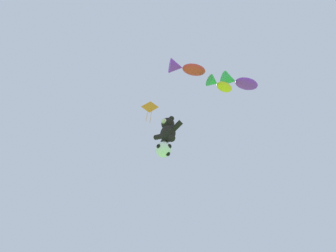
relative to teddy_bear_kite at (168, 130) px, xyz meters
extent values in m
ellipsoid|color=black|center=(0.00, 0.01, -0.31)|extent=(1.11, 0.94, 1.35)
sphere|color=black|center=(0.00, 0.01, 0.69)|extent=(0.93, 0.93, 0.93)
sphere|color=beige|center=(0.00, -0.39, 0.62)|extent=(0.39, 0.39, 0.39)
sphere|color=black|center=(-0.33, 0.01, 1.05)|extent=(0.38, 0.38, 0.38)
cylinder|color=black|center=(-0.80, 0.01, -0.08)|extent=(0.80, 0.36, 0.63)
sphere|color=black|center=(-0.30, 0.01, -0.96)|extent=(0.50, 0.50, 0.50)
sphere|color=black|center=(0.33, 0.01, 1.05)|extent=(0.38, 0.38, 0.38)
cylinder|color=black|center=(0.80, 0.01, -0.08)|extent=(0.80, 0.36, 0.63)
sphere|color=black|center=(0.30, 0.01, -0.96)|extent=(0.50, 0.50, 0.50)
sphere|color=white|center=(-0.35, 0.01, -1.57)|extent=(1.02, 1.02, 1.02)
sphere|color=black|center=(0.12, 0.01, -1.57)|extent=(0.29, 0.29, 0.29)
sphere|color=black|center=(-0.45, 0.32, -1.24)|extent=(0.29, 0.29, 0.29)
sphere|color=black|center=(-0.35, -0.45, -1.65)|extent=(0.29, 0.29, 0.29)
sphere|color=black|center=(-0.13, 0.17, -1.95)|extent=(0.29, 0.29, 0.29)
ellipsoid|color=red|center=(3.58, -1.82, 1.61)|extent=(1.53, 1.61, 0.64)
cone|color=purple|center=(2.84, -2.69, 1.61)|extent=(1.24, 1.23, 0.94)
sphere|color=black|center=(3.89, -1.46, 1.78)|extent=(0.16, 0.16, 0.16)
ellipsoid|color=yellow|center=(4.55, 0.02, 0.89)|extent=(1.01, 1.22, 0.53)
cone|color=green|center=(4.20, -0.73, 0.89)|extent=(0.95, 0.86, 0.78)
sphere|color=black|center=(4.69, 0.32, 1.03)|extent=(0.14, 0.14, 0.14)
ellipsoid|color=purple|center=(5.70, 1.20, 1.65)|extent=(1.59, 1.74, 0.69)
cone|color=green|center=(4.97, 0.23, 1.65)|extent=(1.33, 1.30, 1.01)
sphere|color=black|center=(6.00, 1.60, 1.83)|extent=(0.18, 0.18, 0.18)
cube|color=orange|center=(-1.78, -0.21, 4.14)|extent=(1.15, 1.00, 1.50)
cylinder|color=orange|center=(-1.98, -0.25, 2.96)|extent=(0.03, 0.11, 1.41)
cylinder|color=orange|center=(-1.59, -0.18, 2.76)|extent=(0.03, 0.11, 1.81)
camera|label=1|loc=(6.30, -7.78, -11.47)|focal=24.00mm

